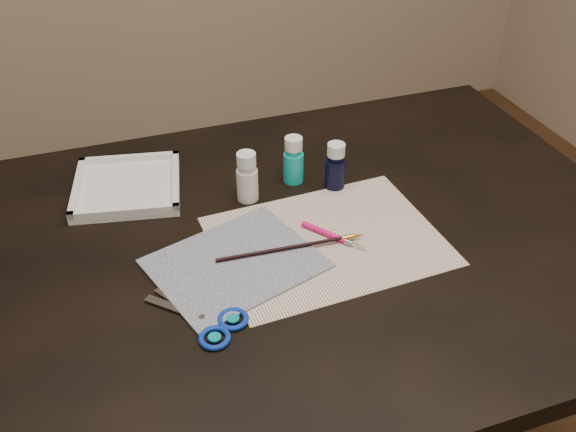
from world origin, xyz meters
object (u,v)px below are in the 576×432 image
object	(u,v)px
paper	(327,241)
paint_bottle_cyan	(293,160)
scissors	(191,316)
canvas	(235,263)
palette_tray	(127,186)
paint_bottle_navy	(335,166)
paint_bottle_white	(247,177)

from	to	relation	value
paper	paint_bottle_cyan	world-z (taller)	paint_bottle_cyan
scissors	paper	bearing A→B (deg)	-113.53
paint_bottle_cyan	scissors	xyz separation A→B (m)	(-0.28, -0.31, -0.04)
canvas	palette_tray	size ratio (longest dim) A/B	1.31
paper	paint_bottle_cyan	bearing A→B (deg)	87.49
paint_bottle_navy	canvas	bearing A→B (deg)	-146.39
paper	canvas	bearing A→B (deg)	-176.87
paper	paint_bottle_navy	size ratio (longest dim) A/B	4.07
paper	paint_bottle_cyan	distance (m)	0.21
paper	paint_bottle_white	world-z (taller)	paint_bottle_white
scissors	palette_tray	xyz separation A→B (m)	(-0.04, 0.38, 0.01)
canvas	scissors	size ratio (longest dim) A/B	1.41
paper	paint_bottle_white	size ratio (longest dim) A/B	3.90
canvas	palette_tray	xyz separation A→B (m)	(-0.14, 0.28, 0.01)
canvas	paper	bearing A→B (deg)	3.13
canvas	scissors	world-z (taller)	scissors
paint_bottle_navy	scissors	world-z (taller)	paint_bottle_navy
paint_bottle_white	paint_bottle_navy	distance (m)	0.17
canvas	paint_bottle_white	xyz separation A→B (m)	(0.08, 0.18, 0.05)
paper	canvas	xyz separation A→B (m)	(-0.17, -0.01, 0.00)
canvas	paint_bottle_cyan	bearing A→B (deg)	49.87
paper	paint_bottle_cyan	size ratio (longest dim) A/B	4.02
paint_bottle_navy	paint_bottle_cyan	bearing A→B (deg)	145.57
paint_bottle_cyan	paper	bearing A→B (deg)	-92.51
paint_bottle_cyan	scissors	size ratio (longest dim) A/B	0.52
canvas	paint_bottle_white	world-z (taller)	paint_bottle_white
paint_bottle_white	paint_bottle_navy	world-z (taller)	paint_bottle_white
paint_bottle_cyan	canvas	bearing A→B (deg)	-130.13
palette_tray	canvas	bearing A→B (deg)	-63.92
scissors	canvas	bearing A→B (deg)	-90.03
paint_bottle_cyan	paint_bottle_navy	world-z (taller)	paint_bottle_cyan
palette_tray	paint_bottle_white	bearing A→B (deg)	-25.60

